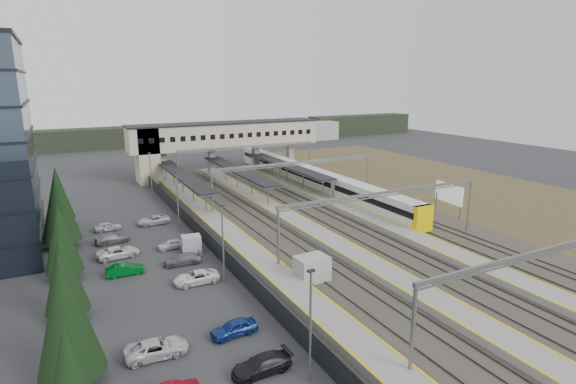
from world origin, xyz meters
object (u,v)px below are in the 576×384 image
relay_cabin_near (312,269)px  relay_cabin_far (191,244)px  footbridge (214,138)px  billboard (449,194)px  train (311,178)px

relay_cabin_near → relay_cabin_far: bearing=122.5°
relay_cabin_near → relay_cabin_far: (-8.53, 13.38, -0.33)m
relay_cabin_near → footbridge: (7.81, 53.76, 6.60)m
relay_cabin_far → billboard: size_ratio=0.42×
relay_cabin_near → train: (20.11, 34.73, 0.70)m
relay_cabin_near → billboard: bearing=19.5°
relay_cabin_far → billboard: billboard is taller
footbridge → relay_cabin_near: bearing=-98.3°
relay_cabin_near → footbridge: 54.72m
relay_cabin_far → train: 35.73m
relay_cabin_far → relay_cabin_near: bearing=-57.5°
relay_cabin_far → train: (28.64, 21.35, 1.03)m
relay_cabin_near → billboard: size_ratio=0.57×
billboard → relay_cabin_near: bearing=-160.5°
relay_cabin_far → train: bearing=36.7°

